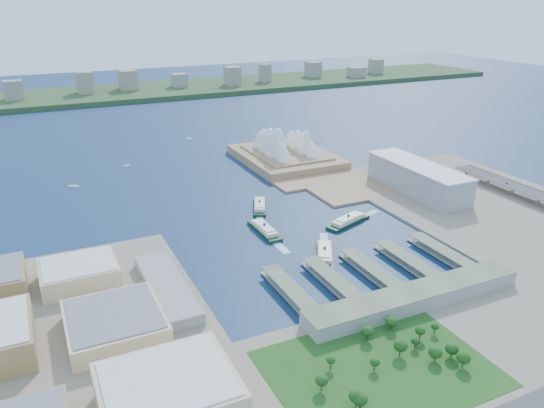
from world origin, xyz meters
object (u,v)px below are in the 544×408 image
ferry_c (325,252)px  opera_house (286,141)px  toaster_building (418,178)px  ferry_b (260,204)px  car_c (507,183)px  ferry_a (264,228)px  ferry_d (348,219)px

ferry_c → opera_house: bearing=-80.1°
opera_house → toaster_building: (90.00, -200.00, -11.50)m
ferry_b → car_c: (307.36, -92.40, 10.11)m
toaster_building → ferry_a: size_ratio=2.59×
ferry_a → ferry_d: (95.37, -18.86, 0.15)m
car_c → toaster_building: bearing=152.1°
opera_house → ferry_b: opera_house is taller
opera_house → car_c: opera_house is taller
ferry_b → ferry_a: bearing=-86.0°
opera_house → car_c: (191.00, -253.38, -16.52)m
ferry_a → ferry_d: size_ratio=0.97×
ferry_b → ferry_d: size_ratio=0.92×
ferry_a → car_c: 332.48m
ferry_b → toaster_building: bearing=13.1°
toaster_building → ferry_c: size_ratio=2.55×
opera_house → ferry_a: bearing=-121.7°
toaster_building → ferry_d: toaster_building is taller
ferry_b → ferry_c: 144.50m
toaster_building → ferry_a: 232.44m
opera_house → ferry_c: opera_house is taller
ferry_b → ferry_d: 111.30m
opera_house → ferry_b: 200.41m
ferry_b → ferry_c: size_ratio=0.93×
ferry_c → ferry_d: size_ratio=0.99×
opera_house → ferry_b: size_ratio=3.17×
ferry_a → ferry_b: 70.72m
opera_house → ferry_d: size_ratio=2.93×
opera_house → ferry_a: (-140.33, -227.51, -26.35)m
ferry_c → ferry_b: bearing=-57.9°
toaster_building → ferry_c: toaster_building is taller
opera_house → ferry_c: size_ratio=2.96×
ferry_a → ferry_c: 83.31m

